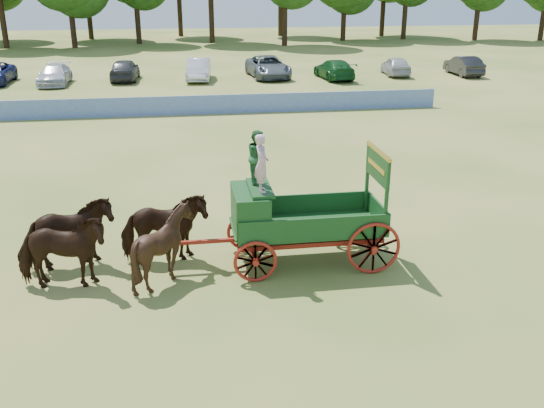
{
  "coord_description": "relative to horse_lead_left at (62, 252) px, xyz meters",
  "views": [
    {
      "loc": [
        -2.69,
        -15.35,
        7.06
      ],
      "look_at": [
        -0.33,
        -0.1,
        1.3
      ],
      "focal_mm": 40.0,
      "sensor_mm": 36.0,
      "label": 1
    }
  ],
  "objects": [
    {
      "name": "farm_dray",
      "position": [
        5.39,
        0.57,
        0.59
      ],
      "size": [
        6.0,
        2.0,
        3.59
      ],
      "color": "#A73010",
      "rests_on": "ground"
    },
    {
      "name": "ground",
      "position": [
        5.65,
        1.65,
        -0.95
      ],
      "size": [
        160.0,
        160.0,
        0.0
      ],
      "primitive_type": "plane",
      "color": "#A9944C",
      "rests_on": "ground"
    },
    {
      "name": "horse_wheel_left",
      "position": [
        2.4,
        0.0,
        0.0
      ],
      "size": [
        1.88,
        1.71,
        1.9
      ],
      "primitive_type": "imported",
      "rotation": [
        0.0,
        0.0,
        1.68
      ],
      "color": "black",
      "rests_on": "ground"
    },
    {
      "name": "horse_wheel_right",
      "position": [
        2.4,
        1.1,
        0.0
      ],
      "size": [
        2.31,
        1.17,
        1.89
      ],
      "primitive_type": "imported",
      "rotation": [
        0.0,
        0.0,
        1.64
      ],
      "color": "black",
      "rests_on": "ground"
    },
    {
      "name": "horse_lead_right",
      "position": [
        0.0,
        1.1,
        0.0
      ],
      "size": [
        2.41,
        1.49,
        1.89
      ],
      "primitive_type": "imported",
      "rotation": [
        0.0,
        0.0,
        1.79
      ],
      "color": "black",
      "rests_on": "ground"
    },
    {
      "name": "parked_cars",
      "position": [
        1.71,
        31.76,
        -0.19
      ],
      "size": [
        47.21,
        7.02,
        1.6
      ],
      "color": "silver",
      "rests_on": "ground"
    },
    {
      "name": "sponsor_banner",
      "position": [
        4.65,
        19.65,
        -0.42
      ],
      "size": [
        26.0,
        0.08,
        1.05
      ],
      "primitive_type": "cube",
      "color": "#1F3FA9",
      "rests_on": "ground"
    },
    {
      "name": "horse_lead_left",
      "position": [
        0.0,
        0.0,
        0.0
      ],
      "size": [
        2.3,
        1.16,
        1.89
      ],
      "primitive_type": "imported",
      "rotation": [
        0.0,
        0.0,
        1.51
      ],
      "color": "black",
      "rests_on": "ground"
    }
  ]
}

